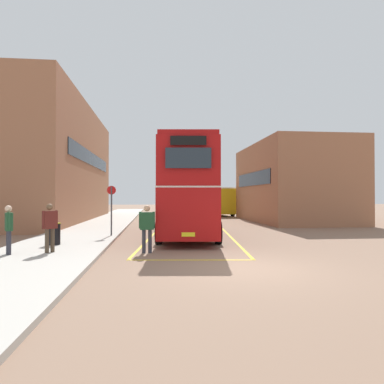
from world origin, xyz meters
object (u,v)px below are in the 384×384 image
(double_decker_bus, at_px, (189,189))
(bus_stop_sign, at_px, (111,205))
(pedestrian_boarding, at_px, (147,225))
(pedestrian_waiting_near, at_px, (50,224))
(pedestrian_waiting_far, at_px, (9,226))
(single_deck_bus, at_px, (214,201))
(litter_bin, at_px, (54,234))

(double_decker_bus, bearing_deg, bus_stop_sign, -172.14)
(pedestrian_boarding, bearing_deg, pedestrian_waiting_near, -173.05)
(pedestrian_waiting_near, bearing_deg, pedestrian_boarding, 6.95)
(pedestrian_boarding, relative_size, pedestrian_waiting_far, 1.07)
(double_decker_bus, xyz_separation_m, pedestrian_waiting_far, (-6.71, -6.05, -1.42))
(double_decker_bus, xyz_separation_m, single_deck_bus, (4.79, 20.64, -0.87))
(single_deck_bus, distance_m, pedestrian_waiting_near, 28.32)
(pedestrian_waiting_near, bearing_deg, bus_stop_sign, 74.19)
(pedestrian_boarding, bearing_deg, double_decker_bus, 68.78)
(pedestrian_waiting_far, bearing_deg, single_deck_bus, 66.69)
(single_deck_bus, xyz_separation_m, litter_bin, (-10.64, -24.39, -1.05))
(pedestrian_boarding, relative_size, pedestrian_waiting_near, 1.04)
(litter_bin, bearing_deg, double_decker_bus, 32.65)
(pedestrian_waiting_near, height_order, pedestrian_waiting_far, pedestrian_waiting_near)
(pedestrian_waiting_near, xyz_separation_m, pedestrian_waiting_far, (-1.26, -0.29, -0.04))
(pedestrian_waiting_near, distance_m, litter_bin, 2.12)
(bus_stop_sign, bearing_deg, pedestrian_boarding, -68.45)
(double_decker_bus, xyz_separation_m, litter_bin, (-5.85, -3.75, -1.93))
(single_deck_bus, xyz_separation_m, bus_stop_sign, (-8.76, -21.18, 0.01))
(double_decker_bus, distance_m, litter_bin, 7.21)
(double_decker_bus, height_order, bus_stop_sign, double_decker_bus)
(pedestrian_boarding, bearing_deg, bus_stop_sign, 111.55)
(single_deck_bus, height_order, litter_bin, single_deck_bus)
(pedestrian_waiting_near, height_order, bus_stop_sign, bus_stop_sign)
(single_deck_bus, bearing_deg, pedestrian_boarding, -104.80)
(pedestrian_waiting_far, distance_m, bus_stop_sign, 6.17)
(double_decker_bus, height_order, pedestrian_waiting_far, double_decker_bus)
(double_decker_bus, height_order, pedestrian_boarding, double_decker_bus)
(litter_bin, bearing_deg, single_deck_bus, 66.42)
(pedestrian_boarding, relative_size, bus_stop_sign, 0.71)
(single_deck_bus, relative_size, bus_stop_sign, 3.70)
(pedestrian_boarding, xyz_separation_m, pedestrian_waiting_near, (-3.37, -0.41, 0.09))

